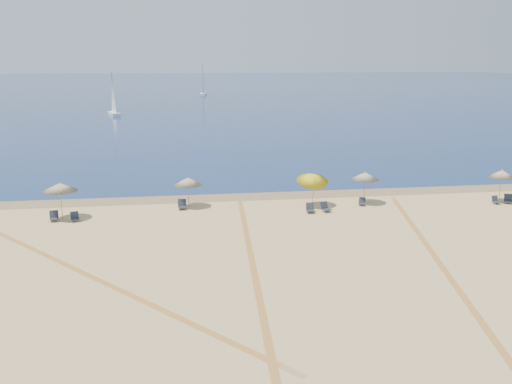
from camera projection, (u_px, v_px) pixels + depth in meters
The scene contains 19 objects.
ground at pixel (332, 350), 20.55m from camera, with size 160.00×160.00×0.00m, color tan.
ocean at pixel (188, 84), 236.88m from camera, with size 500.00×500.00×0.00m, color #0C2151.
wet_sand at pixel (249, 196), 43.62m from camera, with size 500.00×500.00×0.00m, color olive.
umbrella_1 at pixel (60, 187), 36.84m from camera, with size 2.31×2.31×2.59m.
umbrella_2 at pixel (188, 181), 39.95m from camera, with size 2.07×2.07×2.29m.
umbrella_3 at pixel (313, 178), 40.05m from camera, with size 2.34×2.39×2.82m.
umbrella_4 at pixel (365, 176), 40.94m from camera, with size 2.09×2.09×2.47m.
umbrella_5 at pixel (502, 174), 41.24m from camera, with size 1.91×1.91×2.57m.
chair_2 at pixel (54, 217), 36.85m from camera, with size 0.70×0.78×0.70m.
chair_3 at pixel (75, 217), 36.80m from camera, with size 0.69×0.75×0.64m.
chair_4 at pixel (182, 205), 39.75m from camera, with size 0.63×0.73×0.72m.
chair_5 at pixel (310, 208), 38.87m from camera, with size 0.63×0.72×0.69m.
chair_6 at pixel (325, 207), 39.12m from camera, with size 0.80×0.86×0.71m.
chair_7 at pixel (362, 202), 40.80m from camera, with size 0.67×0.72×0.59m.
chair_8 at pixel (496, 200), 41.25m from camera, with size 0.57×0.65×0.61m.
chair_9 at pixel (508, 199), 41.37m from camera, with size 0.80×0.86×0.71m.
sailboat_0 at pixel (113, 102), 105.70m from camera, with size 2.91×5.71×8.24m.
sailboat_1 at pixel (203, 86), 164.35m from camera, with size 2.35×6.30×9.15m.
tire_tracks at pixel (259, 265), 28.99m from camera, with size 55.82×40.29×0.00m.
Camera 1 is at (-5.50, -17.95, 10.66)m, focal length 38.29 mm.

